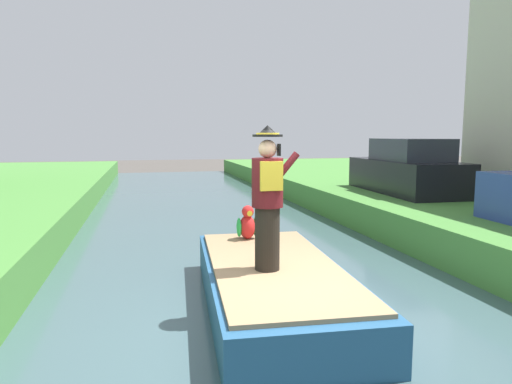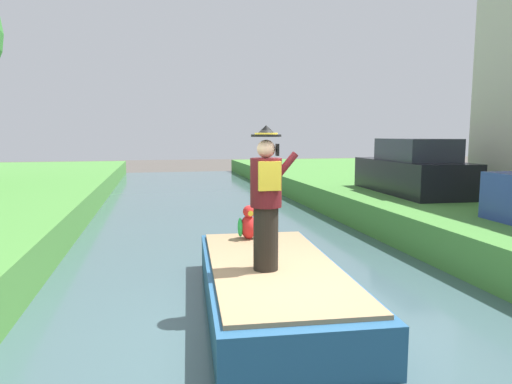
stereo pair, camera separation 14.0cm
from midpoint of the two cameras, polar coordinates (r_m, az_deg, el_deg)
ground_plane at (r=5.79m, az=4.91°, el=-17.78°), size 80.00×80.00×0.00m
canal_water at (r=5.77m, az=4.92°, el=-17.33°), size 6.57×48.00×0.10m
boat at (r=6.34m, az=2.78°, el=-11.58°), size 2.09×4.31×0.61m
person_pirate at (r=5.77m, az=2.00°, el=-0.84°), size 0.61×0.42×1.85m
parrot_plush at (r=7.60m, az=-0.41°, el=-4.09°), size 0.36×0.35×0.57m
parked_car_dark at (r=13.38m, az=19.29°, el=2.59°), size 1.88×4.07×1.50m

